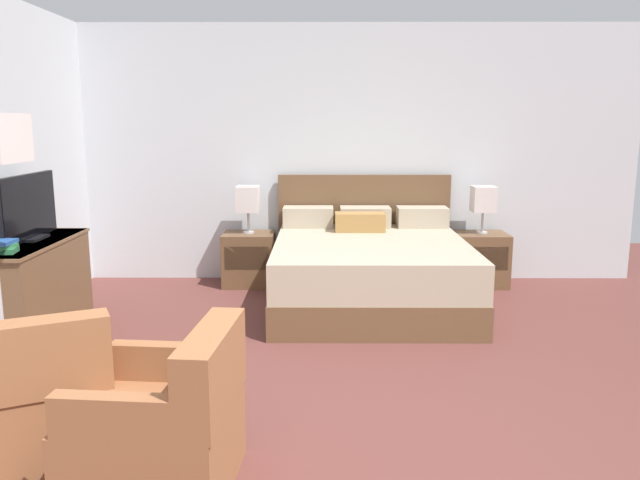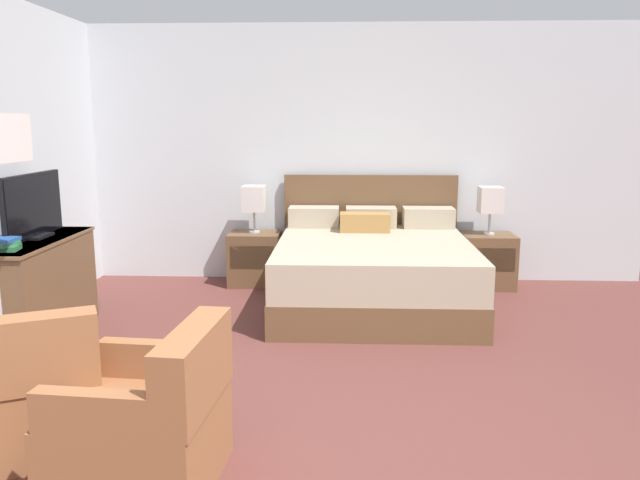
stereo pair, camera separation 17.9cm
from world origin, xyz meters
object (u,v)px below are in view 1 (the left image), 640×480
nightstand_right (480,259)px  dresser (30,291)px  nightstand_left (249,259)px  table_lamp_right (483,200)px  table_lamp_left (248,200)px  armchair_by_window (37,399)px  bed (370,269)px  armchair_companion (164,430)px  tv (29,208)px

nightstand_right → dresser: size_ratio=0.44×
nightstand_left → table_lamp_right: size_ratio=1.13×
nightstand_left → table_lamp_left: bearing=90.0°
armchair_by_window → bed: bearing=54.8°
dresser → nightstand_left: bearing=49.9°
nightstand_right → armchair_companion: armchair_companion is taller
bed → nightstand_right: (1.18, 0.69, -0.06)m
nightstand_left → table_lamp_right: (2.36, 0.00, 0.61)m
nightstand_left → dresser: 2.24m
dresser → tv: bearing=88.3°
bed → table_lamp_right: (1.18, 0.69, 0.55)m
dresser → armchair_by_window: size_ratio=1.33×
bed → armchair_companion: (-1.14, -2.93, -0.05)m
armchair_by_window → nightstand_right: bearing=47.5°
armchair_by_window → armchair_companion: same height
table_lamp_left → armchair_companion: table_lamp_left is taller
dresser → armchair_by_window: (0.77, -1.60, -0.12)m
table_lamp_left → dresser: bearing=-130.1°
nightstand_right → table_lamp_left: bearing=180.0°
nightstand_left → armchair_companion: (0.04, -3.62, 0.02)m
nightstand_left → table_lamp_left: 0.61m
table_lamp_left → nightstand_right: bearing=-0.0°
nightstand_left → dresser: bearing=-130.1°
nightstand_right → tv: tv is taller
bed → armchair_by_window: bed is taller
table_lamp_right → dresser: bearing=-155.8°
table_lamp_right → dresser: table_lamp_right is taller
table_lamp_right → tv: 4.14m
table_lamp_right → bed: bearing=-149.7°
nightstand_right → armchair_by_window: 4.49m
nightstand_left → nightstand_right: bearing=0.0°
dresser → bed: bearing=21.3°
nightstand_left → armchair_companion: size_ratio=0.71×
table_lamp_right → tv: tv is taller
dresser → tv: tv is taller
nightstand_left → tv: tv is taller
nightstand_right → tv: bearing=-156.9°
tv → dresser: bearing=-91.7°
dresser → armchair_companion: 2.42m
table_lamp_left → table_lamp_right: (2.36, 0.00, 0.00)m
nightstand_left → tv: 2.30m
nightstand_right → bed: bearing=-149.7°
tv → nightstand_right: bearing=23.1°
nightstand_left → dresser: size_ratio=0.44×
dresser → tv: (0.00, 0.09, 0.61)m
bed → tv: size_ratio=2.33×
table_lamp_left → armchair_companion: (0.04, -3.63, -0.59)m
nightstand_left → tv: size_ratio=0.64×
armchair_by_window → armchair_companion: bearing=-23.3°
armchair_companion → nightstand_right: bearing=57.4°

